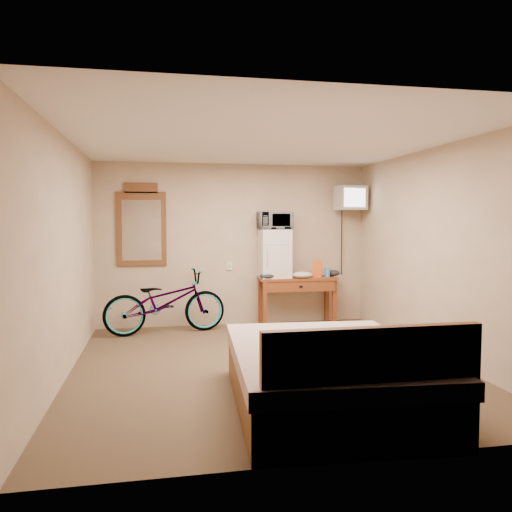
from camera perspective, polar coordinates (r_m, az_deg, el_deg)
name	(u,v)px	position (r m, az deg, el deg)	size (l,w,h in m)	color
room	(264,254)	(5.52, 0.94, 0.19)	(4.60, 4.64, 2.50)	#463423
desk	(298,286)	(7.75, 4.78, -3.45)	(1.21, 0.50, 0.75)	brown
mini_fridge	(275,254)	(7.67, 2.14, 0.29)	(0.45, 0.45, 0.74)	silver
microwave	(275,220)	(7.66, 2.15, 4.08)	(0.49, 0.34, 0.27)	silver
snack_bag	(317,269)	(7.77, 7.04, -1.45)	(0.13, 0.08, 0.27)	#D45212
blue_cup	(327,272)	(7.85, 8.15, -1.84)	(0.08, 0.08, 0.15)	#3E87D5
cloth_cream	(302,275)	(7.64, 5.32, -2.17)	(0.31, 0.24, 0.10)	beige
cloth_dark_a	(267,276)	(7.52, 1.30, -2.28)	(0.24, 0.18, 0.09)	black
cloth_dark_b	(333,273)	(7.98, 8.81, -1.93)	(0.22, 0.18, 0.10)	black
crt_television	(350,198)	(7.98, 10.73, 6.51)	(0.46, 0.57, 0.37)	black
wall_mirror	(142,226)	(7.67, -12.94, 3.40)	(0.73, 0.04, 1.23)	brown
bicycle	(165,302)	(7.31, -10.32, -5.17)	(0.61, 1.75, 0.92)	black
bed	(330,375)	(4.47, 8.42, -13.29)	(1.76, 2.25, 0.90)	brown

